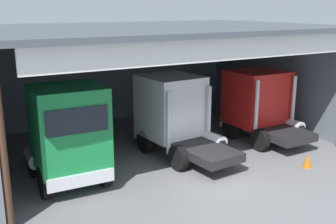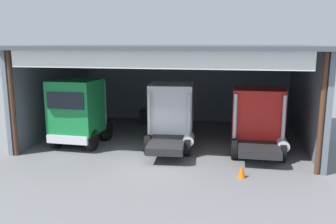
{
  "view_description": "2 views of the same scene",
  "coord_description": "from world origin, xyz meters",
  "views": [
    {
      "loc": [
        -8.71,
        -11.44,
        6.36
      ],
      "look_at": [
        0.0,
        3.53,
        1.88
      ],
      "focal_mm": 43.33,
      "sensor_mm": 36.0,
      "label": 1
    },
    {
      "loc": [
        3.55,
        -15.59,
        5.72
      ],
      "look_at": [
        0.0,
        3.53,
        1.88
      ],
      "focal_mm": 37.7,
      "sensor_mm": 36.0,
      "label": 2
    }
  ],
  "objects": [
    {
      "name": "truck_white_center_right_bay",
      "position": [
        0.23,
        3.33,
        1.81
      ],
      "size": [
        2.79,
        5.41,
        3.46
      ],
      "rotation": [
        0.0,
        0.0,
        0.08
      ],
      "color": "white",
      "rests_on": "ground"
    },
    {
      "name": "ground_plane",
      "position": [
        0.0,
        0.0,
        0.0
      ],
      "size": [
        80.0,
        80.0,
        0.0
      ],
      "primitive_type": "plane",
      "color": "slate",
      "rests_on": "ground"
    },
    {
      "name": "truck_green_right_bay",
      "position": [
        -4.86,
        2.36,
        1.97
      ],
      "size": [
        2.64,
        4.43,
        3.74
      ],
      "rotation": [
        0.0,
        0.0,
        3.1
      ],
      "color": "#197F3D",
      "rests_on": "ground"
    },
    {
      "name": "truck_red_yard_outside",
      "position": [
        4.9,
        3.0,
        1.79
      ],
      "size": [
        2.75,
        4.4,
        3.37
      ],
      "rotation": [
        0.0,
        0.0,
        -0.0
      ],
      "color": "red",
      "rests_on": "ground"
    },
    {
      "name": "tool_cart",
      "position": [
        -2.49,
        8.39,
        0.5
      ],
      "size": [
        0.9,
        0.6,
        1.0
      ],
      "primitive_type": "cube",
      "color": "black",
      "rests_on": "ground"
    },
    {
      "name": "traffic_cone",
      "position": [
        4.05,
        -0.88,
        0.28
      ],
      "size": [
        0.36,
        0.36,
        0.56
      ],
      "primitive_type": "cone",
      "color": "orange",
      "rests_on": "ground"
    },
    {
      "name": "workshop_shed",
      "position": [
        0.0,
        5.97,
        3.89
      ],
      "size": [
        15.77,
        10.94,
        5.57
      ],
      "color": "slate",
      "rests_on": "ground"
    },
    {
      "name": "oil_drum",
      "position": [
        -1.57,
        8.7,
        0.44
      ],
      "size": [
        0.58,
        0.58,
        0.87
      ],
      "primitive_type": "cylinder",
      "color": "#B21E19",
      "rests_on": "ground"
    }
  ]
}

